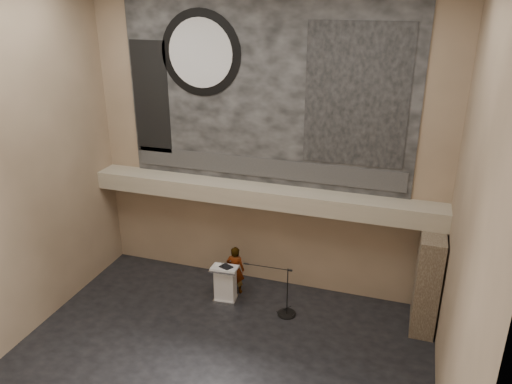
% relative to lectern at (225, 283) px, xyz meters
% --- Properties ---
extents(floor, '(10.00, 10.00, 0.00)m').
position_rel_lectern_xyz_m(floor, '(0.71, -2.58, -0.55)').
color(floor, black).
rests_on(floor, ground).
extents(wall_back, '(10.00, 0.02, 8.50)m').
position_rel_lectern_xyz_m(wall_back, '(0.71, 1.42, 3.70)').
color(wall_back, '#79644D').
rests_on(wall_back, floor).
extents(wall_front, '(10.00, 0.02, 8.50)m').
position_rel_lectern_xyz_m(wall_front, '(0.71, -6.58, 3.70)').
color(wall_front, '#79644D').
rests_on(wall_front, floor).
extents(wall_left, '(0.02, 8.00, 8.50)m').
position_rel_lectern_xyz_m(wall_left, '(-4.29, -2.58, 3.70)').
color(wall_left, '#79644D').
rests_on(wall_left, floor).
extents(wall_right, '(0.02, 8.00, 8.50)m').
position_rel_lectern_xyz_m(wall_right, '(5.71, -2.58, 3.70)').
color(wall_right, '#79644D').
rests_on(wall_right, floor).
extents(soffit, '(10.00, 0.80, 0.50)m').
position_rel_lectern_xyz_m(soffit, '(0.71, 1.02, 2.40)').
color(soffit, gray).
rests_on(soffit, wall_back).
extents(sprinkler_left, '(0.04, 0.04, 0.06)m').
position_rel_lectern_xyz_m(sprinkler_left, '(-0.89, 0.97, 2.12)').
color(sprinkler_left, '#B2893D').
rests_on(sprinkler_left, soffit).
extents(sprinkler_right, '(0.04, 0.04, 0.06)m').
position_rel_lectern_xyz_m(sprinkler_right, '(2.61, 0.97, 2.12)').
color(sprinkler_right, '#B2893D').
rests_on(sprinkler_right, soffit).
extents(banner, '(8.00, 0.05, 5.00)m').
position_rel_lectern_xyz_m(banner, '(0.71, 1.39, 5.15)').
color(banner, black).
rests_on(banner, wall_back).
extents(banner_text_strip, '(7.76, 0.02, 0.55)m').
position_rel_lectern_xyz_m(banner_text_strip, '(0.71, 1.35, 3.10)').
color(banner_text_strip, '#2C2C2C').
rests_on(banner_text_strip, banner).
extents(banner_clock_rim, '(2.30, 0.02, 2.30)m').
position_rel_lectern_xyz_m(banner_clock_rim, '(-1.09, 1.35, 6.15)').
color(banner_clock_rim, black).
rests_on(banner_clock_rim, banner).
extents(banner_clock_face, '(1.84, 0.02, 1.84)m').
position_rel_lectern_xyz_m(banner_clock_face, '(-1.09, 1.33, 6.15)').
color(banner_clock_face, silver).
rests_on(banner_clock_face, banner).
extents(banner_building_print, '(2.60, 0.02, 3.60)m').
position_rel_lectern_xyz_m(banner_building_print, '(3.11, 1.35, 5.25)').
color(banner_building_print, black).
rests_on(banner_building_print, banner).
extents(banner_brick_print, '(1.10, 0.02, 3.20)m').
position_rel_lectern_xyz_m(banner_brick_print, '(-2.69, 1.35, 4.85)').
color(banner_brick_print, black).
rests_on(banner_brick_print, banner).
extents(stone_pier, '(0.60, 1.40, 2.70)m').
position_rel_lectern_xyz_m(stone_pier, '(5.36, 0.57, 0.80)').
color(stone_pier, '#44372A').
rests_on(stone_pier, floor).
extents(lectern, '(0.77, 0.58, 1.14)m').
position_rel_lectern_xyz_m(lectern, '(0.00, 0.00, 0.00)').
color(lectern, silver).
rests_on(lectern, floor).
extents(binder, '(0.40, 0.37, 0.04)m').
position_rel_lectern_xyz_m(binder, '(0.05, -0.04, 0.56)').
color(binder, black).
rests_on(binder, lectern).
extents(papers, '(0.27, 0.35, 0.00)m').
position_rel_lectern_xyz_m(papers, '(-0.17, -0.05, 0.55)').
color(papers, white).
rests_on(papers, lectern).
extents(speaker_person, '(0.56, 0.38, 1.48)m').
position_rel_lectern_xyz_m(speaker_person, '(0.13, 0.49, 0.19)').
color(speaker_person, beige).
rests_on(speaker_person, floor).
extents(mic_stand, '(1.48, 0.52, 1.44)m').
position_rel_lectern_xyz_m(mic_stand, '(1.80, -0.12, -0.34)').
color(mic_stand, black).
rests_on(mic_stand, floor).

